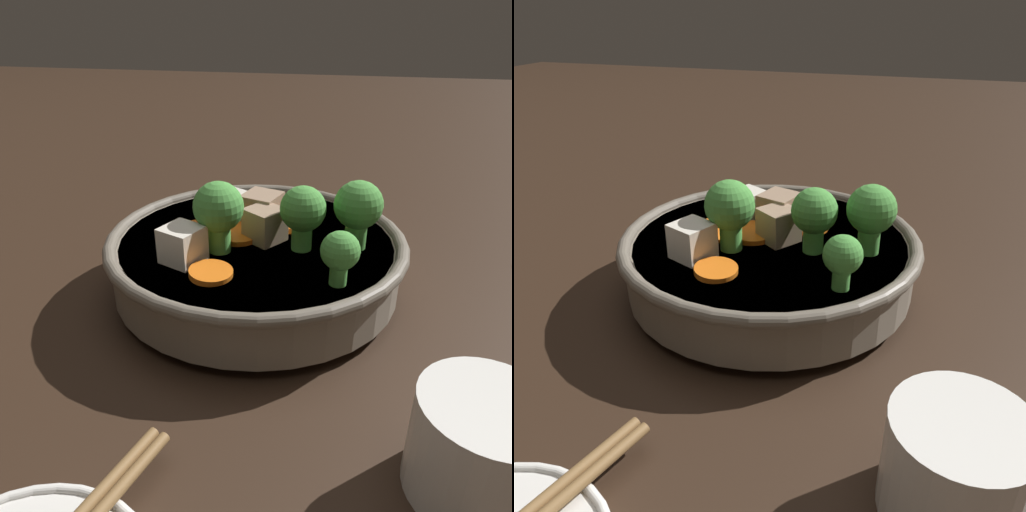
% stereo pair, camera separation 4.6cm
% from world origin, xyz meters
% --- Properties ---
extents(ground_plane, '(3.00, 3.00, 0.00)m').
position_xyz_m(ground_plane, '(0.00, 0.00, 0.00)').
color(ground_plane, black).
extents(stirfry_bowl, '(0.27, 0.27, 0.12)m').
position_xyz_m(stirfry_bowl, '(-0.00, 0.00, 0.04)').
color(stirfry_bowl, slate).
rests_on(stirfry_bowl, ground_plane).
extents(tea_cup, '(0.08, 0.08, 0.06)m').
position_xyz_m(tea_cup, '(-0.16, 0.19, 0.03)').
color(tea_cup, white).
rests_on(tea_cup, ground_plane).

